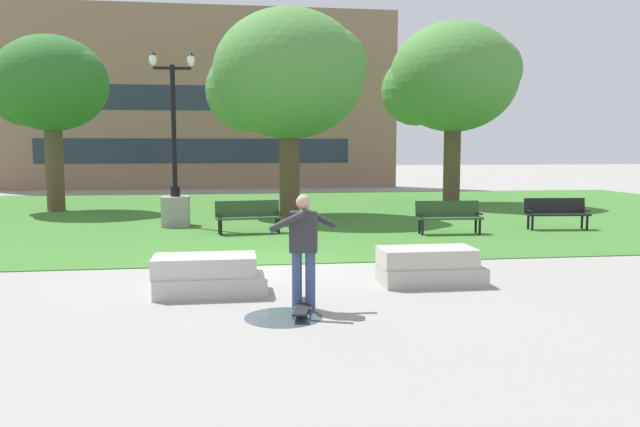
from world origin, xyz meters
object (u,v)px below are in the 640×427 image
object	(u,v)px
park_bench_near_left	(248,215)
lamp_post_center	(175,191)
skateboard	(302,309)
concrete_block_center	(208,276)
concrete_block_left	(429,266)
park_bench_far_right	(449,215)
park_bench_near_right	(556,212)
person_skateboarder	(304,244)

from	to	relation	value
park_bench_near_left	lamp_post_center	distance (m)	2.93
skateboard	lamp_post_center	world-z (taller)	lamp_post_center
concrete_block_center	concrete_block_left	world-z (taller)	same
concrete_block_left	park_bench_far_right	bearing A→B (deg)	67.44
concrete_block_center	park_bench_near_right	xyz separation A→B (m)	(9.74, 6.71, 0.23)
skateboard	lamp_post_center	size ratio (longest dim) A/B	0.20
person_skateboarder	skateboard	bearing A→B (deg)	-101.63
skateboard	lamp_post_center	bearing A→B (deg)	104.33
park_bench_near_right	person_skateboarder	bearing A→B (deg)	-136.55
concrete_block_center	park_bench_far_right	bearing A→B (deg)	44.67
concrete_block_left	park_bench_near_left	xyz separation A→B (m)	(-2.99, 6.83, 0.23)
concrete_block_center	lamp_post_center	xyz separation A→B (m)	(-1.30, 9.02, 0.76)
person_skateboarder	park_bench_far_right	xyz separation A→B (m)	(4.88, 7.40, -0.44)
park_bench_near_left	park_bench_far_right	distance (m)	5.54
concrete_block_left	skateboard	world-z (taller)	concrete_block_left
concrete_block_left	skateboard	xyz separation A→B (m)	(-2.45, -1.73, -0.22)
lamp_post_center	concrete_block_center	bearing A→B (deg)	-81.79
park_bench_near_left	concrete_block_left	bearing A→B (deg)	-66.35
person_skateboarder	park_bench_far_right	bearing A→B (deg)	56.63
park_bench_near_left	lamp_post_center	bearing A→B (deg)	137.98
park_bench_near_left	park_bench_far_right	world-z (taller)	same
person_skateboarder	park_bench_near_right	xyz separation A→B (m)	(8.30, 7.87, -0.44)
park_bench_far_right	lamp_post_center	size ratio (longest dim) A/B	0.35
concrete_block_center	lamp_post_center	distance (m)	9.15
concrete_block_center	person_skateboarder	bearing A→B (deg)	-38.84
skateboard	person_skateboarder	bearing A→B (deg)	78.37
park_bench_far_right	person_skateboarder	bearing A→B (deg)	-123.37
person_skateboarder	park_bench_near_left	bearing A→B (deg)	94.16
skateboard	park_bench_near_right	distance (m)	11.70
person_skateboarder	park_bench_far_right	world-z (taller)	person_skateboarder
skateboard	concrete_block_left	bearing A→B (deg)	35.12
park_bench_far_right	park_bench_near_left	bearing A→B (deg)	171.20
person_skateboarder	park_bench_near_right	distance (m)	11.45
concrete_block_center	park_bench_near_left	size ratio (longest dim) A/B	0.98
park_bench_near_left	park_bench_near_right	distance (m)	8.91
concrete_block_center	park_bench_far_right	world-z (taller)	park_bench_far_right
concrete_block_left	lamp_post_center	size ratio (longest dim) A/B	0.35
park_bench_near_left	park_bench_near_right	xyz separation A→B (m)	(8.90, -0.38, 0.00)
person_skateboarder	lamp_post_center	distance (m)	10.54
concrete_block_center	park_bench_near_left	distance (m)	7.14
person_skateboarder	skateboard	world-z (taller)	person_skateboarder
park_bench_near_left	skateboard	bearing A→B (deg)	-86.40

